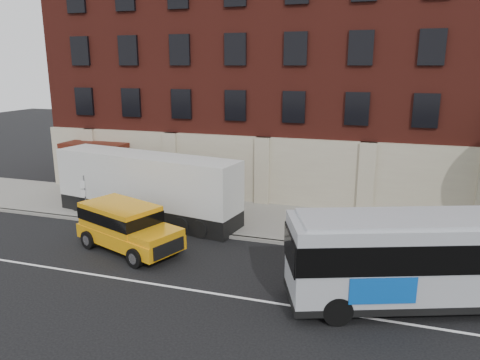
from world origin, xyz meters
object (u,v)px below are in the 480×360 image
(yellow_suv, at_px, (125,224))
(shipping_container, at_px, (146,188))
(sign_pole, at_px, (84,195))
(city_bus, at_px, (462,256))

(yellow_suv, relative_size, shipping_container, 0.50)
(sign_pole, height_order, yellow_suv, sign_pole)
(sign_pole, relative_size, city_bus, 0.20)
(city_bus, bearing_deg, sign_pole, 168.43)
(city_bus, relative_size, shipping_container, 1.10)
(sign_pole, relative_size, yellow_suv, 0.45)
(sign_pole, height_order, shipping_container, shipping_container)
(yellow_suv, bearing_deg, city_bus, -3.49)
(sign_pole, bearing_deg, city_bus, -11.57)
(yellow_suv, distance_m, shipping_container, 4.25)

